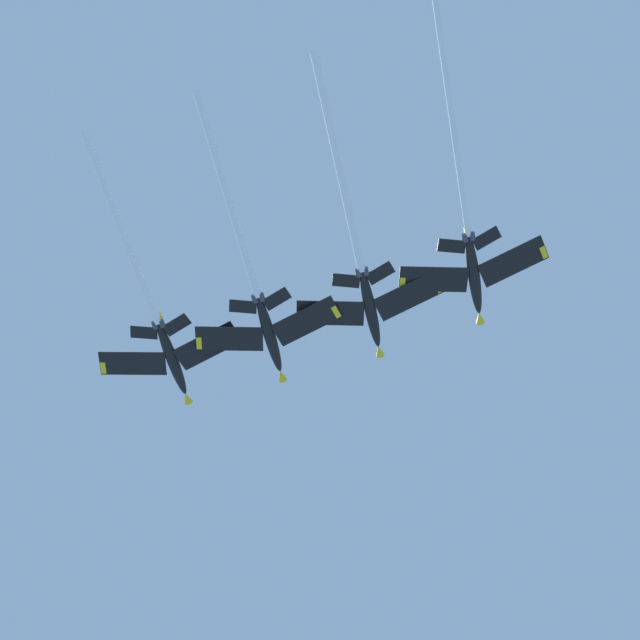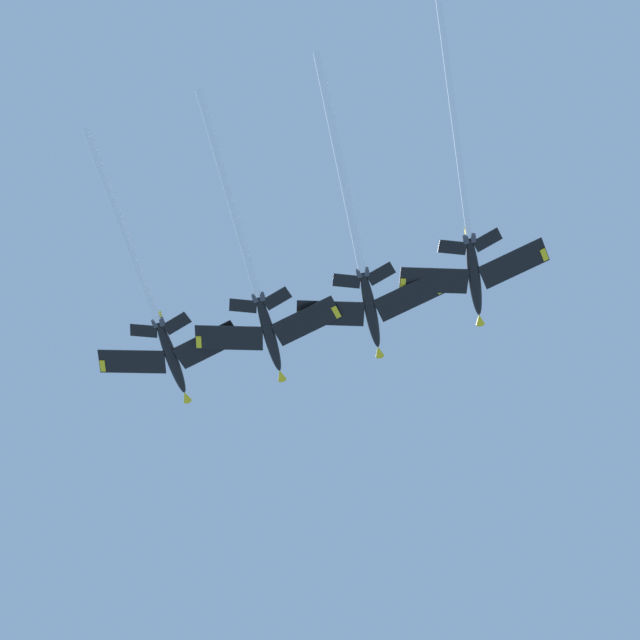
{
  "view_description": "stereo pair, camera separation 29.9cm",
  "coord_description": "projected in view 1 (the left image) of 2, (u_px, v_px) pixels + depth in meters",
  "views": [
    {
      "loc": [
        -8.37,
        -24.1,
        1.57
      ],
      "look_at": [
        1.9,
        2.86,
        113.8
      ],
      "focal_mm": 48.74,
      "sensor_mm": 36.0,
      "label": 1
    },
    {
      "loc": [
        -8.65,
        -23.99,
        1.57
      ],
      "look_at": [
        1.9,
        2.86,
        113.8
      ],
      "focal_mm": 48.74,
      "sensor_mm": 36.0,
      "label": 2
    }
  ],
  "objects": [
    {
      "name": "jet_inner_right",
      "position": [
        468.0,
        234.0,
        110.86
      ],
      "size": [
        29.64,
        38.15,
        15.0
      ],
      "color": "black"
    },
    {
      "name": "jet_centre",
      "position": [
        359.0,
        258.0,
        111.6
      ],
      "size": [
        27.22,
        34.45,
        12.71
      ],
      "color": "black"
    },
    {
      "name": "jet_far_left",
      "position": [
        156.0,
        319.0,
        114.83
      ],
      "size": [
        26.61,
        32.85,
        12.51
      ],
      "color": "black"
    },
    {
      "name": "jet_inner_left",
      "position": [
        257.0,
        292.0,
        112.54
      ],
      "size": [
        26.83,
        33.53,
        12.0
      ],
      "color": "black"
    }
  ]
}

